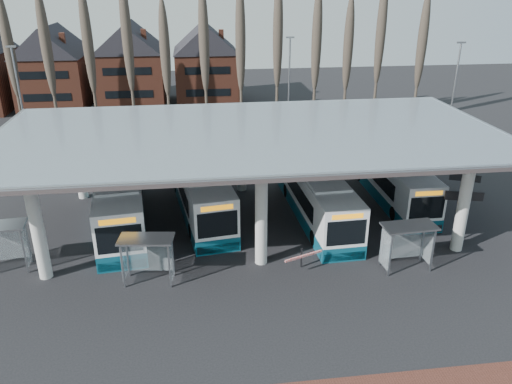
{
  "coord_description": "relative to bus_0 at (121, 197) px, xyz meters",
  "views": [
    {
      "loc": [
        -3.5,
        -22.32,
        15.17
      ],
      "look_at": [
        0.28,
        7.0,
        2.52
      ],
      "focal_mm": 35.0,
      "sensor_mm": 36.0,
      "label": 1
    }
  ],
  "objects": [
    {
      "name": "info_sign_0",
      "position": [
        21.12,
        -5.71,
        1.11
      ],
      "size": [
        2.24,
        0.64,
        3.38
      ],
      "rotation": [
        0.0,
        0.0,
        -0.23
      ],
      "color": "black",
      "rests_on": "ground"
    },
    {
      "name": "bus_1",
      "position": [
        5.28,
        1.01,
        -0.05
      ],
      "size": [
        4.5,
        13.06,
        3.56
      ],
      "rotation": [
        0.0,
        0.0,
        0.14
      ],
      "color": "white",
      "rests_on": "ground"
    },
    {
      "name": "station_canopy",
      "position": [
        8.58,
        -1.17,
        3.96
      ],
      "size": [
        32.0,
        16.0,
        6.34
      ],
      "color": "beige",
      "rests_on": "ground"
    },
    {
      "name": "townhouse_row",
      "position": [
        -7.17,
        34.83,
        4.21
      ],
      "size": [
        36.8,
        10.3,
        12.25
      ],
      "color": "brown",
      "rests_on": "ground"
    },
    {
      "name": "shelter_1",
      "position": [
        2.31,
        -7.72,
        0.21
      ],
      "size": [
        3.03,
        1.78,
        2.67
      ],
      "rotation": [
        0.0,
        0.0,
        -0.13
      ],
      "color": "gray",
      "rests_on": "ground"
    },
    {
      "name": "ground",
      "position": [
        8.58,
        -9.17,
        -1.73
      ],
      "size": [
        140.0,
        140.0,
        0.0
      ],
      "primitive_type": "plane",
      "color": "black",
      "rests_on": "ground"
    },
    {
      "name": "lamp_post_c",
      "position": [
        28.58,
        10.83,
        3.61
      ],
      "size": [
        0.8,
        0.16,
        10.17
      ],
      "color": "slate",
      "rests_on": "ground"
    },
    {
      "name": "info_sign_1",
      "position": [
        23.22,
        -2.04,
        0.79
      ],
      "size": [
        1.89,
        0.92,
        3.0
      ],
      "rotation": [
        0.0,
        0.0,
        -0.42
      ],
      "color": "black",
      "rests_on": "ground"
    },
    {
      "name": "barrier",
      "position": [
        10.78,
        -7.89,
        -0.79
      ],
      "size": [
        2.3,
        1.09,
        1.21
      ],
      "rotation": [
        0.0,
        0.0,
        0.37
      ],
      "color": "black",
      "rests_on": "ground"
    },
    {
      "name": "lamp_post_b",
      "position": [
        14.58,
        16.83,
        3.61
      ],
      "size": [
        0.8,
        0.16,
        10.17
      ],
      "color": "slate",
      "rests_on": "ground"
    },
    {
      "name": "bus_2",
      "position": [
        13.14,
        -1.0,
        -0.1
      ],
      "size": [
        3.14,
        12.5,
        3.45
      ],
      "rotation": [
        0.0,
        0.0,
        0.04
      ],
      "color": "white",
      "rests_on": "ground"
    },
    {
      "name": "shelter_2",
      "position": [
        16.58,
        -8.21,
        0.26
      ],
      "size": [
        3.02,
        1.65,
        2.73
      ],
      "rotation": [
        0.0,
        0.0,
        0.06
      ],
      "color": "gray",
      "rests_on": "ground"
    },
    {
      "name": "lamp_post_a",
      "position": [
        -9.42,
        12.83,
        3.61
      ],
      "size": [
        0.8,
        0.16,
        10.17
      ],
      "color": "slate",
      "rests_on": "ground"
    },
    {
      "name": "bus_0",
      "position": [
        0.0,
        0.0,
        0.0
      ],
      "size": [
        4.25,
        13.42,
        3.66
      ],
      "rotation": [
        0.0,
        0.0,
        0.11
      ],
      "color": "white",
      "rests_on": "ground"
    },
    {
      "name": "poplar_row",
      "position": [
        8.58,
        23.83,
        7.05
      ],
      "size": [
        45.1,
        1.1,
        14.5
      ],
      "color": "#473D33",
      "rests_on": "ground"
    },
    {
      "name": "bus_3",
      "position": [
        19.51,
        1.55,
        -0.15
      ],
      "size": [
        2.67,
        12.08,
        3.35
      ],
      "rotation": [
        0.0,
        0.0,
        -0.01
      ],
      "color": "white",
      "rests_on": "ground"
    }
  ]
}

